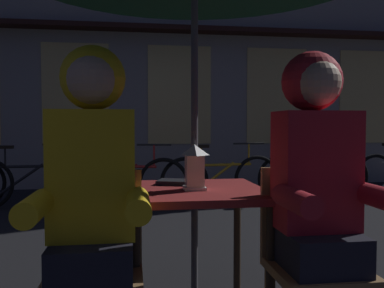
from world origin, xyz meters
name	(u,v)px	position (x,y,z in m)	size (l,w,h in m)	color
cafe_table	(194,208)	(0.00, 0.00, 0.64)	(0.72, 0.72, 0.74)	maroon
lantern	(194,166)	(-0.01, -0.04, 0.86)	(0.11, 0.11, 0.23)	white
chair_left	(94,263)	(-0.48, -0.37, 0.49)	(0.40, 0.40, 0.87)	olive
chair_right	(311,253)	(0.48, -0.37, 0.49)	(0.40, 0.40, 0.87)	olive
person_left_hooded	(92,180)	(-0.48, -0.43, 0.85)	(0.45, 0.56, 1.40)	black
person_right_hooded	(318,176)	(0.48, -0.43, 0.85)	(0.45, 0.56, 1.40)	black
shopfront_building	(178,13)	(0.50, 5.40, 3.09)	(10.00, 0.93, 6.20)	#9E9389
bicycle_second	(29,182)	(-1.64, 3.42, 0.35)	(1.68, 0.15, 0.84)	black
bicycle_third	(124,182)	(-0.43, 3.23, 0.35)	(1.66, 0.39, 0.84)	black
bicycle_fourth	(221,179)	(0.85, 3.29, 0.35)	(1.67, 0.24, 0.84)	black
bicycle_fifth	(314,176)	(2.23, 3.43, 0.35)	(1.68, 0.11, 0.84)	black
book	(176,182)	(-0.08, 0.17, 0.75)	(0.20, 0.14, 0.02)	black
potted_plant	(341,157)	(3.08, 4.26, 0.54)	(0.60, 0.60, 0.92)	brown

